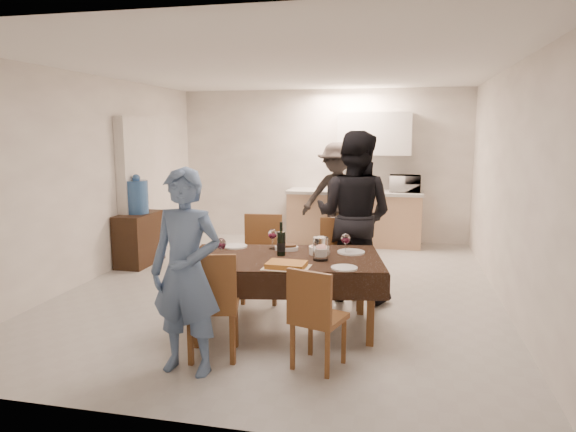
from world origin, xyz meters
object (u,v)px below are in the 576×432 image
(person_near, at_px, (186,272))
(person_far, at_px, (354,216))
(person_kitchen, at_px, (337,197))
(microwave, at_px, (405,184))
(wine_bottle, at_px, (281,239))
(savoury_tart, at_px, (287,265))
(water_jug, at_px, (137,197))
(dining_table, at_px, (285,260))
(water_pitcher, at_px, (321,249))
(console, at_px, (139,239))

(person_near, distance_m, person_far, 2.37)
(person_near, distance_m, person_kitchen, 4.56)
(person_far, bearing_deg, microwave, -85.32)
(person_near, bearing_deg, wine_bottle, 70.09)
(wine_bottle, xyz_separation_m, savoury_tart, (0.15, -0.43, -0.14))
(water_jug, xyz_separation_m, person_near, (2.03, -2.96, -0.16))
(wine_bottle, xyz_separation_m, microwave, (1.17, 3.87, 0.17))
(person_near, bearing_deg, dining_table, 66.89)
(savoury_tart, distance_m, microwave, 4.43)
(dining_table, bearing_deg, savoury_tart, -85.90)
(dining_table, bearing_deg, wine_bottle, 124.36)
(savoury_tart, bearing_deg, water_pitcher, 52.85)
(savoury_tart, height_order, microwave, microwave)
(dining_table, height_order, water_pitcher, water_pitcher)
(microwave, bearing_deg, dining_table, 74.07)
(microwave, bearing_deg, person_far, 78.79)
(person_near, bearing_deg, microwave, 75.97)
(wine_bottle, height_order, microwave, microwave)
(water_jug, relative_size, savoury_tart, 1.18)
(console, height_order, person_far, person_far)
(water_jug, distance_m, water_pitcher, 3.53)
(microwave, relative_size, person_near, 0.30)
(savoury_tart, bearing_deg, dining_table, 104.74)
(savoury_tart, bearing_deg, person_near, -134.13)
(water_pitcher, bearing_deg, wine_bottle, 165.96)
(person_far, bearing_deg, person_kitchen, -62.66)
(wine_bottle, bearing_deg, savoury_tart, -70.77)
(water_jug, height_order, person_far, person_far)
(console, bearing_deg, water_jug, 0.00)
(wine_bottle, bearing_deg, water_jug, 143.74)
(dining_table, relative_size, wine_bottle, 6.05)
(water_jug, distance_m, microwave, 4.21)
(console, relative_size, person_kitchen, 0.47)
(water_pitcher, xyz_separation_m, person_far, (0.20, 1.10, 0.13))
(console, xyz_separation_m, person_kitchen, (2.64, 1.56, 0.49))
(wine_bottle, distance_m, savoury_tart, 0.48)
(dining_table, height_order, person_near, person_near)
(water_pitcher, distance_m, person_kitchen, 3.53)
(water_pitcher, height_order, person_near, person_near)
(wine_bottle, height_order, person_far, person_far)
(water_jug, bearing_deg, person_near, -55.50)
(console, distance_m, wine_bottle, 3.18)
(microwave, relative_size, person_far, 0.26)
(wine_bottle, xyz_separation_m, person_kitchen, (0.11, 3.42, -0.01))
(dining_table, xyz_separation_m, console, (-2.58, 1.91, -0.31))
(console, bearing_deg, microwave, 28.50)
(wine_bottle, bearing_deg, dining_table, -45.00)
(microwave, bearing_deg, savoury_tart, 76.67)
(water_pitcher, distance_m, person_far, 1.13)
(microwave, xyz_separation_m, person_kitchen, (-1.06, -0.45, -0.19))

